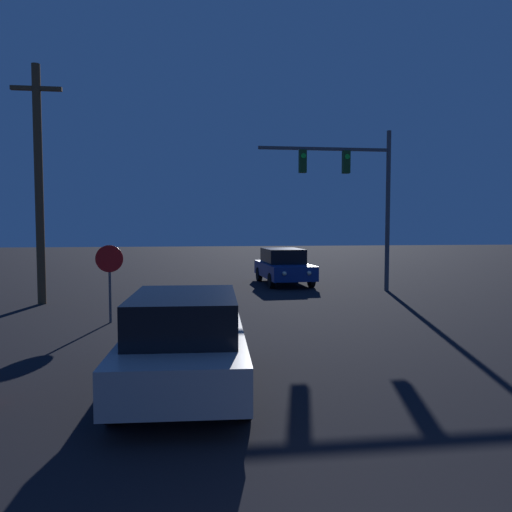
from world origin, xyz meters
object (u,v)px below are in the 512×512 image
(car_far, at_px, (284,266))
(stop_sign, at_px, (110,268))
(utility_pole, at_px, (39,181))
(car_near, at_px, (185,340))
(traffic_signal_mast, at_px, (356,184))

(car_far, bearing_deg, stop_sign, 48.94)
(car_far, distance_m, utility_pole, 10.93)
(car_near, bearing_deg, traffic_signal_mast, 62.19)
(car_near, xyz_separation_m, stop_sign, (-2.13, 5.97, 0.69))
(stop_sign, relative_size, utility_pole, 0.27)
(car_far, height_order, utility_pole, utility_pole)
(car_near, height_order, utility_pole, utility_pole)
(utility_pole, bearing_deg, traffic_signal_mast, 8.73)
(traffic_signal_mast, xyz_separation_m, stop_sign, (-8.88, -5.46, -2.85))
(traffic_signal_mast, bearing_deg, stop_sign, -148.40)
(car_far, relative_size, utility_pole, 0.57)
(car_near, bearing_deg, stop_sign, 112.38)
(traffic_signal_mast, distance_m, stop_sign, 10.81)
(car_far, bearing_deg, traffic_signal_mast, 127.25)
(traffic_signal_mast, relative_size, utility_pole, 0.81)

